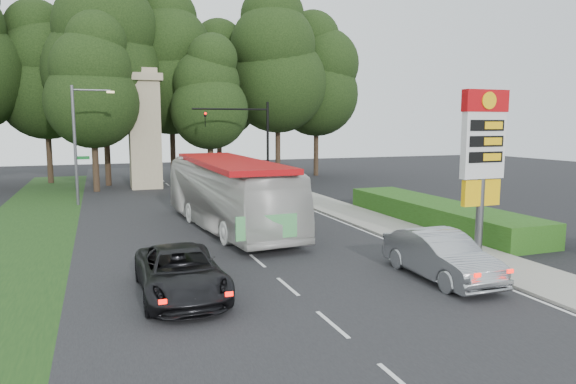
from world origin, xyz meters
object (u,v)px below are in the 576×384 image
object	(u,v)px
gas_station_pylon	(483,148)
sedan_silver	(441,256)
monument	(144,128)
traffic_signal_mast	(252,134)
streetlight_signs	(78,139)
suv_charcoal	(181,272)
transit_bus	(229,194)

from	to	relation	value
gas_station_pylon	sedan_silver	size ratio (longest dim) A/B	1.33
monument	gas_station_pylon	bearing A→B (deg)	-68.20
monument	sedan_silver	xyz separation A→B (m)	(7.40, -30.48, -4.26)
traffic_signal_mast	streetlight_signs	world-z (taller)	streetlight_signs
streetlight_signs	suv_charcoal	size ratio (longest dim) A/B	1.45
transit_bus	sedan_silver	size ratio (longest dim) A/B	2.54
streetlight_signs	transit_bus	size ratio (longest dim) A/B	0.61
traffic_signal_mast	sedan_silver	distance (m)	24.78
monument	suv_charcoal	bearing A→B (deg)	-92.93
traffic_signal_mast	monument	bearing A→B (deg)	142.00
monument	sedan_silver	world-z (taller)	monument
streetlight_signs	transit_bus	bearing A→B (deg)	-56.54
gas_station_pylon	transit_bus	size ratio (longest dim) A/B	0.52
monument	transit_bus	size ratio (longest dim) A/B	0.77
gas_station_pylon	monument	bearing A→B (deg)	111.80
streetlight_signs	monument	world-z (taller)	monument
sedan_silver	suv_charcoal	bearing A→B (deg)	172.20
streetlight_signs	suv_charcoal	xyz separation A→B (m)	(3.50, -21.12, -3.67)
transit_bus	sedan_silver	bearing A→B (deg)	-71.88
sedan_silver	monument	bearing A→B (deg)	104.62
transit_bus	suv_charcoal	xyz separation A→B (m)	(-3.99, -9.79, -1.05)
gas_station_pylon	suv_charcoal	world-z (taller)	gas_station_pylon
traffic_signal_mast	suv_charcoal	bearing A→B (deg)	-111.65
streetlight_signs	sedan_silver	world-z (taller)	streetlight_signs
transit_bus	sedan_silver	world-z (taller)	transit_bus
streetlight_signs	sedan_silver	bearing A→B (deg)	-61.15
monument	suv_charcoal	distance (m)	29.47
gas_station_pylon	suv_charcoal	size ratio (longest dim) A/B	1.24
gas_station_pylon	suv_charcoal	distance (m)	13.26
traffic_signal_mast	monument	world-z (taller)	monument
monument	traffic_signal_mast	bearing A→B (deg)	-38.00
sedan_silver	streetlight_signs	bearing A→B (deg)	119.82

